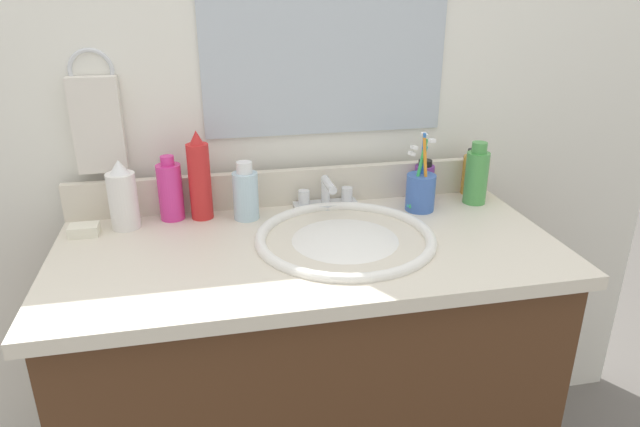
# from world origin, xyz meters

# --- Properties ---
(vanity_cabinet) EXTENTS (1.04, 0.48, 0.74)m
(vanity_cabinet) POSITION_xyz_m (0.00, 0.00, 0.37)
(vanity_cabinet) COLOR #4C2D19
(vanity_cabinet) RESTS_ON ground_plane
(countertop) EXTENTS (1.08, 0.52, 0.03)m
(countertop) POSITION_xyz_m (0.00, 0.00, 0.76)
(countertop) COLOR beige
(countertop) RESTS_ON vanity_cabinet
(backsplash) EXTENTS (1.08, 0.02, 0.09)m
(backsplash) POSITION_xyz_m (0.00, 0.25, 0.82)
(backsplash) COLOR beige
(backsplash) RESTS_ON countertop
(back_wall) EXTENTS (2.18, 0.04, 1.30)m
(back_wall) POSITION_xyz_m (0.00, 0.31, 0.65)
(back_wall) COLOR white
(back_wall) RESTS_ON ground_plane
(mirror_panel) EXTENTS (0.60, 0.01, 0.56)m
(mirror_panel) POSITION_xyz_m (0.10, 0.29, 1.22)
(mirror_panel) COLOR #B2BCC6
(towel_ring) EXTENTS (0.10, 0.01, 0.10)m
(towel_ring) POSITION_xyz_m (-0.44, 0.29, 1.11)
(towel_ring) COLOR silver
(hand_towel) EXTENTS (0.11, 0.04, 0.22)m
(hand_towel) POSITION_xyz_m (-0.44, 0.27, 0.99)
(hand_towel) COLOR silver
(sink_basin) EXTENTS (0.40, 0.40, 0.11)m
(sink_basin) POSITION_xyz_m (0.08, 0.01, 0.74)
(sink_basin) COLOR white
(sink_basin) RESTS_ON countertop
(faucet) EXTENTS (0.16, 0.10, 0.08)m
(faucet) POSITION_xyz_m (0.08, 0.20, 0.80)
(faucet) COLOR silver
(faucet) RESTS_ON countertop
(bottle_cream_purple) EXTENTS (0.05, 0.05, 0.10)m
(bottle_cream_purple) POSITION_xyz_m (0.35, 0.22, 0.82)
(bottle_cream_purple) COLOR #7A3899
(bottle_cream_purple) RESTS_ON countertop
(bottle_gel_clear) EXTENTS (0.06, 0.06, 0.14)m
(bottle_gel_clear) POSITION_xyz_m (-0.12, 0.18, 0.84)
(bottle_gel_clear) COLOR silver
(bottle_gel_clear) RESTS_ON countertop
(bottle_toner_green) EXTENTS (0.06, 0.06, 0.16)m
(bottle_toner_green) POSITION_xyz_m (0.46, 0.16, 0.85)
(bottle_toner_green) COLOR #4C9E4C
(bottle_toner_green) RESTS_ON countertop
(bottle_spray_red) EXTENTS (0.05, 0.05, 0.21)m
(bottle_spray_red) POSITION_xyz_m (-0.22, 0.20, 0.87)
(bottle_spray_red) COLOR red
(bottle_spray_red) RESTS_ON countertop
(bottle_lotion_white) EXTENTS (0.06, 0.06, 0.16)m
(bottle_lotion_white) POSITION_xyz_m (-0.39, 0.18, 0.85)
(bottle_lotion_white) COLOR white
(bottle_lotion_white) RESTS_ON countertop
(bottle_soap_pink) EXTENTS (0.06, 0.06, 0.15)m
(bottle_soap_pink) POSITION_xyz_m (-0.29, 0.21, 0.84)
(bottle_soap_pink) COLOR #D8338C
(bottle_soap_pink) RESTS_ON countertop
(bottle_oil_amber) EXTENTS (0.05, 0.05, 0.12)m
(bottle_oil_amber) POSITION_xyz_m (0.48, 0.23, 0.83)
(bottle_oil_amber) COLOR gold
(bottle_oil_amber) RESTS_ON countertop
(cup_blue_plastic) EXTENTS (0.08, 0.07, 0.19)m
(cup_blue_plastic) POSITION_xyz_m (0.31, 0.14, 0.82)
(cup_blue_plastic) COLOR #3F66B7
(cup_blue_plastic) RESTS_ON countertop
(soap_bar) EXTENTS (0.06, 0.04, 0.02)m
(soap_bar) POSITION_xyz_m (-0.48, 0.15, 0.78)
(soap_bar) COLOR white
(soap_bar) RESTS_ON countertop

